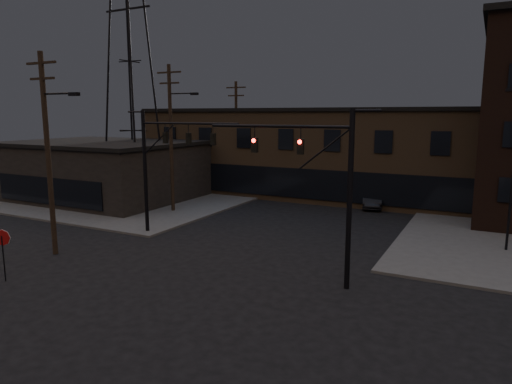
# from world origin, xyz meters

# --- Properties ---
(ground) EXTENTS (140.00, 140.00, 0.00)m
(ground) POSITION_xyz_m (0.00, 0.00, 0.00)
(ground) COLOR black
(ground) RESTS_ON ground
(sidewalk_nw) EXTENTS (30.00, 30.00, 0.15)m
(sidewalk_nw) POSITION_xyz_m (-22.00, 22.00, 0.07)
(sidewalk_nw) COLOR #474744
(sidewalk_nw) RESTS_ON ground
(building_row) EXTENTS (40.00, 12.00, 8.00)m
(building_row) POSITION_xyz_m (0.00, 28.00, 4.00)
(building_row) COLOR brown
(building_row) RESTS_ON ground
(building_left) EXTENTS (16.00, 12.00, 5.00)m
(building_left) POSITION_xyz_m (-20.00, 16.00, 2.50)
(building_left) COLOR black
(building_left) RESTS_ON ground
(traffic_signal_near) EXTENTS (7.12, 0.24, 8.00)m
(traffic_signal_near) POSITION_xyz_m (5.36, 4.50, 4.93)
(traffic_signal_near) COLOR black
(traffic_signal_near) RESTS_ON ground
(traffic_signal_far) EXTENTS (7.12, 0.24, 8.00)m
(traffic_signal_far) POSITION_xyz_m (-6.72, 8.00, 5.01)
(traffic_signal_far) COLOR black
(traffic_signal_far) RESTS_ON ground
(stop_sign) EXTENTS (0.72, 0.33, 2.48)m
(stop_sign) POSITION_xyz_m (-8.00, -1.99, 1.84)
(stop_sign) COLOR black
(stop_sign) RESTS_ON ground
(utility_pole_near) EXTENTS (3.70, 0.28, 11.00)m
(utility_pole_near) POSITION_xyz_m (-9.43, 2.00, 5.87)
(utility_pole_near) COLOR black
(utility_pole_near) RESTS_ON ground
(utility_pole_mid) EXTENTS (3.70, 0.28, 11.50)m
(utility_pole_mid) POSITION_xyz_m (-10.44, 14.00, 6.13)
(utility_pole_mid) COLOR black
(utility_pole_mid) RESTS_ON ground
(utility_pole_far) EXTENTS (2.20, 0.28, 11.00)m
(utility_pole_far) POSITION_xyz_m (-11.50, 26.00, 5.78)
(utility_pole_far) COLOR black
(utility_pole_far) RESTS_ON ground
(transmission_tower) EXTENTS (7.00, 7.00, 25.00)m
(transmission_tower) POSITION_xyz_m (-18.00, 18.00, 12.50)
(transmission_tower) COLOR black
(transmission_tower) RESTS_ON ground
(parked_car_lot_a) EXTENTS (4.23, 1.70, 1.44)m
(parked_car_lot_a) POSITION_xyz_m (13.08, 21.22, 0.87)
(parked_car_lot_a) COLOR black
(parked_car_lot_a) RESTS_ON sidewalk_ne
(car_crossing) EXTENTS (2.50, 4.55, 1.42)m
(car_crossing) POSITION_xyz_m (3.22, 23.12, 0.71)
(car_crossing) COLOR black
(car_crossing) RESTS_ON ground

